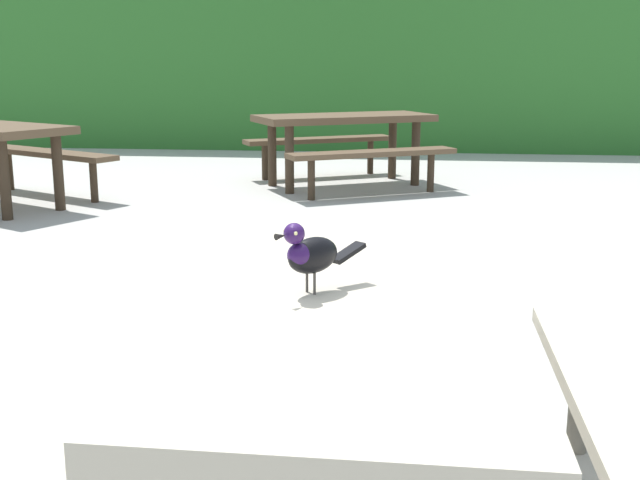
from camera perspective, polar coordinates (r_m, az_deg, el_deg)
hedge_wall at (r=12.52m, az=4.99°, el=12.23°), size 28.00×2.14×2.39m
picnic_table_foreground at (r=2.10m, az=2.77°, el=-8.19°), size 1.69×1.81×0.74m
bird_grackle at (r=1.95m, az=-0.74°, el=-0.93°), size 0.21×0.23×0.18m
picnic_table_mid_left at (r=8.39m, az=1.73°, el=7.65°), size 2.31×2.29×0.74m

